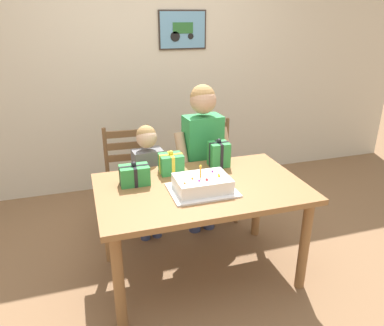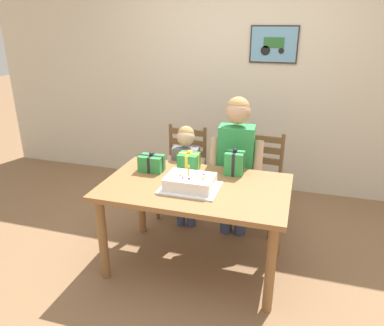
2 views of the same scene
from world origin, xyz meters
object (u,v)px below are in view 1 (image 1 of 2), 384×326
Objects in this scene: gift_box_corner_small at (219,154)px; child_younger at (148,173)px; birthday_cake at (202,184)px; child_older at (203,147)px; gift_box_beside_cake at (171,164)px; chair_right at (211,169)px; dining_table at (201,198)px; chair_left at (130,180)px; gift_box_red_large at (135,175)px.

child_younger is (-0.51, 0.27, -0.21)m from gift_box_corner_small.
child_older is (0.23, 0.66, 0.02)m from birthday_cake.
chair_right is (0.53, 0.56, -0.34)m from gift_box_beside_cake.
chair_left is at bearing 114.54° from dining_table.
gift_box_corner_small is (0.25, 0.31, 0.19)m from dining_table.
gift_box_corner_small reaches higher than gift_box_red_large.
child_older reaches higher than gift_box_corner_small.
gift_box_red_large reaches higher than dining_table.
gift_box_beside_cake is (-0.14, 0.28, 0.17)m from dining_table.
gift_box_corner_small is at bearing 3.17° from gift_box_beside_cake.
child_younger is (-0.26, 0.58, -0.01)m from dining_table.
birthday_cake reaches higher than chair_right.
gift_box_red_large is at bearing -140.76° from chair_right.
birthday_cake is at bearing -103.72° from dining_table.
gift_box_beside_cake is at bearing 108.69° from birthday_cake.
gift_box_red_large is at bearing -158.10° from gift_box_beside_cake.
child_older is at bearing 70.14° from dining_table.
dining_table is 0.44m from gift_box_corner_small.
gift_box_beside_cake is at bearing -139.96° from child_older.
child_younger reaches higher than chair_left.
chair_right is (0.82, 0.67, -0.34)m from gift_box_red_large.
gift_box_beside_cake is at bearing -133.72° from chair_right.
child_younger is at bearing -65.18° from chair_left.
gift_box_corner_small is at bearing 11.55° from gift_box_red_large.
gift_box_beside_cake is at bearing -67.51° from child_younger.
gift_box_beside_cake is 0.20× the size of chair_left.
child_younger is (-0.47, 0.00, -0.18)m from child_older.
chair_left is 0.89× the size of child_younger.
chair_left is 0.69× the size of child_older.
child_older is at bearing -23.74° from chair_left.
birthday_cake is 0.33× the size of child_older.
gift_box_red_large is 0.16× the size of child_older.
child_younger reaches higher than gift_box_beside_cake.
child_older is at bearing 70.84° from birthday_cake.
chair_left is at bearing 139.76° from gift_box_corner_small.
child_younger is at bearing 179.92° from child_older.
gift_box_beside_cake reaches higher than dining_table.
dining_table is at bearing -65.46° from chair_left.
gift_box_corner_small reaches higher than chair_left.
gift_box_red_large is 0.76m from chair_left.
chair_right is at bearing 46.28° from gift_box_beside_cake.
child_older is at bearing -0.08° from child_younger.
birthday_cake is 0.38m from gift_box_beside_cake.
dining_table is 3.28× the size of birthday_cake.
gift_box_corner_small is at bearing -28.20° from child_younger.
birthday_cake is 2.45× the size of gift_box_beside_cake.
gift_box_beside_cake is 0.84m from chair_right.
gift_box_corner_small is at bearing 51.11° from dining_table.
child_older is (0.59, -0.26, 0.34)m from chair_left.
dining_table is at bearing -63.66° from gift_box_beside_cake.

